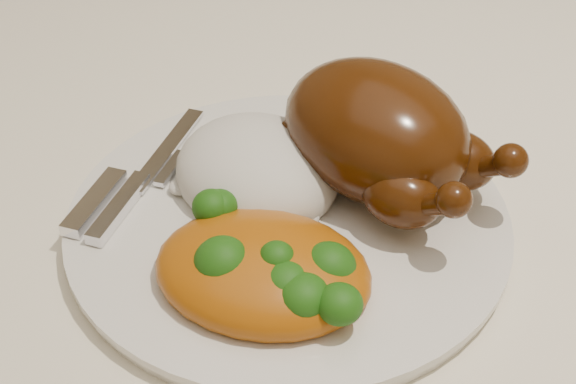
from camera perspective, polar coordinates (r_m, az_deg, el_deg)
The scene contains 7 objects.
dining_table at distance 0.76m, azimuth 14.46°, elevation -2.07°, with size 1.60×0.90×0.76m.
tablecloth at distance 0.72m, azimuth 15.38°, elevation 2.37°, with size 1.73×1.03×0.18m.
dinner_plate at distance 0.57m, azimuth 0.00°, elevation -2.08°, with size 0.31×0.31×0.01m, color silver.
roast_chicken at distance 0.57m, azimuth 6.53°, elevation 4.13°, with size 0.19×0.14×0.09m.
rice_mound at distance 0.58m, azimuth -2.21°, elevation 1.45°, with size 0.16×0.15×0.07m.
mac_and_cheese at distance 0.51m, azimuth -1.17°, elevation -5.70°, with size 0.17×0.14×0.05m.
cutlery at distance 0.59m, azimuth -11.19°, elevation 0.37°, with size 0.06×0.17×0.01m.
Camera 1 is at (0.14, -0.57, 1.15)m, focal length 50.00 mm.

